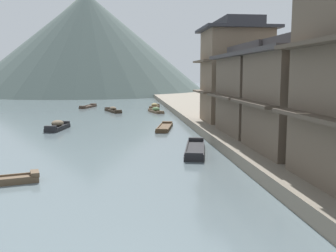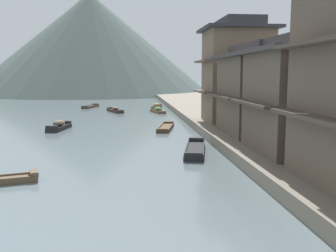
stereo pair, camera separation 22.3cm
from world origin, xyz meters
The scene contains 13 objects.
riverbank_right centered at (15.10, 30.00, 0.33)m, with size 18.00×110.00×0.66m, color slate.
boat_moored_nearest centered at (-5.01, 52.14, 0.14)m, with size 2.19×4.61×0.42m.
boat_moored_second centered at (3.73, 29.60, 0.12)m, with size 2.08×5.24×0.36m.
boat_moored_third centered at (-1.25, 45.30, 0.23)m, with size 2.36×4.62×0.68m.
boat_moored_far centered at (4.12, 43.98, 0.25)m, with size 1.84×3.85×0.69m.
boat_midriver_drifting centered at (4.41, 49.96, 0.25)m, with size 1.88×4.63×0.73m.
boat_midriver_upstream centered at (-5.52, 30.12, 0.32)m, with size 1.71×3.72×0.83m.
boat_crossing_west centered at (4.55, 19.33, 0.17)m, with size 2.17×5.34×0.51m.
house_waterfront_tall centered at (10.08, 15.97, 3.67)m, with size 6.83×6.47×6.14m.
house_waterfront_narrow centered at (9.56, 22.29, 3.66)m, with size 5.79×7.00×6.14m.
house_waterfront_far centered at (9.88, 29.20, 4.98)m, with size 6.45×5.64×8.74m.
hill_far_west centered at (-11.64, 106.07, 12.86)m, with size 57.77×57.77×25.72m, color #5B6B5B.
hill_far_centre centered at (-9.14, 99.11, 12.71)m, with size 61.36×61.36×25.42m, color #4C5B56.
Camera 1 is at (0.35, -3.14, 4.77)m, focal length 40.49 mm.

